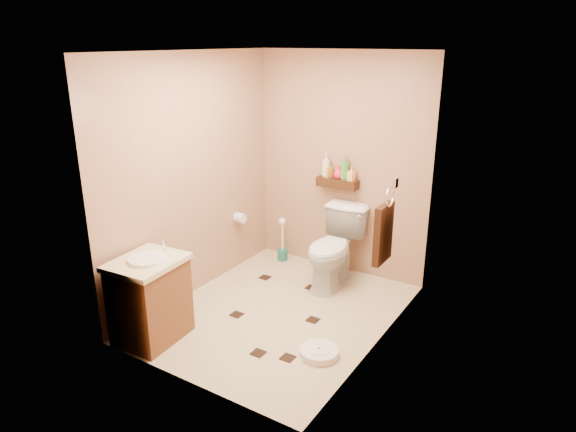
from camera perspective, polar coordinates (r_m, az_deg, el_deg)
The scene contains 19 objects.
ground at distance 5.03m, azimuth -1.03°, elevation -10.67°, with size 2.50×2.50×0.00m, color beige.
wall_back at distance 5.60m, azimuth 5.93°, elevation 5.63°, with size 2.00×0.04×2.40m, color #A97D61.
wall_front at distance 3.63m, azimuth -12.00°, elevation -2.26°, with size 2.00×0.04×2.40m, color #A97D61.
wall_left at distance 5.15m, azimuth -10.50°, elevation 4.20°, with size 0.04×2.50×2.40m, color #A97D61.
wall_right at distance 4.11m, azimuth 10.62°, elevation 0.41°, with size 0.04×2.50×2.40m, color #A97D61.
ceiling at distance 4.36m, azimuth -1.23°, elevation 17.84°, with size 2.00×2.50×0.02m, color white.
wall_shelf at distance 5.58m, azimuth 5.50°, elevation 3.67°, with size 0.46×0.14×0.10m, color #3C2110.
floor_accents at distance 4.98m, azimuth -1.01°, elevation -10.95°, with size 1.13×1.39×0.01m.
toilet at distance 5.42m, azimuth 5.13°, elevation -3.58°, with size 0.46×0.81×0.82m, color white.
vanity at distance 4.62m, azimuth -15.08°, elevation -8.84°, with size 0.55×0.65×0.86m.
bathroom_scale at distance 4.42m, azimuth 3.48°, elevation -14.85°, with size 0.39×0.39×0.07m.
toilet_brush at distance 6.07m, azimuth -0.61°, elevation -3.28°, with size 0.12×0.12×0.53m.
towel_ring at distance 4.45m, azimuth 10.60°, elevation -1.64°, with size 0.12×0.30×0.76m.
toilet_paper at distance 5.76m, azimuth -5.37°, elevation -0.19°, with size 0.12×0.11×0.12m.
bottle_a at distance 5.59m, azimuth 4.28°, elevation 5.64°, with size 0.10×0.10×0.26m, color silver.
bottle_b at distance 5.60m, azimuth 4.44°, elevation 5.21°, with size 0.08×0.08×0.18m, color gold.
bottle_c at distance 5.54m, azimuth 5.66°, elevation 4.88°, with size 0.11×0.11×0.15m, color red.
bottle_d at distance 5.50m, azimuth 6.35°, elevation 5.36°, with size 0.10×0.10×0.26m, color green.
bottle_e at distance 5.48m, azimuth 7.04°, elevation 4.70°, with size 0.07×0.07×0.15m, color #FFBE54.
Camera 1 is at (2.40, -3.65, 2.50)m, focal length 32.00 mm.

